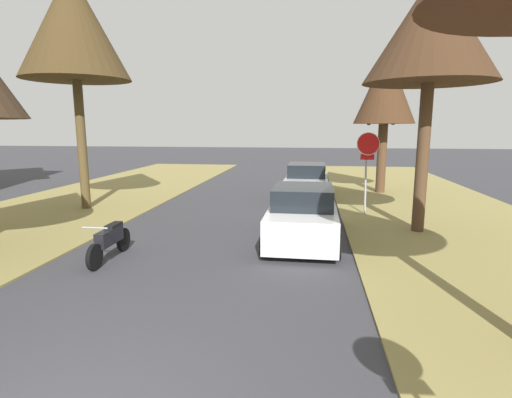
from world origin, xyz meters
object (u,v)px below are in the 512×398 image
at_px(street_tree_right_mid_a, 432,30).
at_px(street_tree_right_mid_b, 385,89).
at_px(stop_sign_far, 367,156).
at_px(parked_sedan_silver, 307,182).
at_px(street_tree_left_mid_b, 73,26).
at_px(parked_sedan_white, 303,215).
at_px(parked_motorcycle, 110,240).

bearing_deg(street_tree_right_mid_a, street_tree_right_mid_b, 89.35).
bearing_deg(stop_sign_far, parked_sedan_silver, 122.16).
relative_size(stop_sign_far, street_tree_right_mid_b, 0.44).
height_order(street_tree_right_mid_a, street_tree_left_mid_b, street_tree_left_mid_b).
relative_size(street_tree_right_mid_b, parked_sedan_white, 1.50).
xyz_separation_m(parked_sedan_white, parked_sedan_silver, (0.02, 6.97, 0.00)).
distance_m(street_tree_right_mid_a, street_tree_left_mid_b, 12.13).
bearing_deg(parked_sedan_silver, stop_sign_far, -57.84).
xyz_separation_m(street_tree_right_mid_a, parked_sedan_silver, (-3.44, 5.62, -5.14)).
bearing_deg(parked_sedan_silver, parked_sedan_white, -90.18).
distance_m(street_tree_right_mid_b, parked_sedan_silver, 5.79).
height_order(stop_sign_far, street_tree_right_mid_a, street_tree_right_mid_a).
bearing_deg(street_tree_right_mid_b, stop_sign_far, -104.70).
bearing_deg(stop_sign_far, street_tree_left_mid_b, -178.49).
distance_m(street_tree_right_mid_b, street_tree_left_mid_b, 13.37).
bearing_deg(parked_sedan_white, parked_sedan_silver, 89.82).
xyz_separation_m(stop_sign_far, parked_sedan_white, (-2.17, -3.55, -1.45)).
distance_m(parked_sedan_white, parked_sedan_silver, 6.97).
distance_m(street_tree_right_mid_a, parked_sedan_white, 6.35).
xyz_separation_m(stop_sign_far, parked_motorcycle, (-6.75, -5.88, -1.69)).
distance_m(street_tree_right_mid_a, street_tree_right_mid_b, 7.50).
bearing_deg(parked_sedan_silver, parked_motorcycle, -116.31).
bearing_deg(street_tree_right_mid_b, parked_motorcycle, -126.17).
xyz_separation_m(street_tree_right_mid_a, parked_motorcycle, (-8.04, -3.68, -5.38)).
bearing_deg(parked_motorcycle, street_tree_right_mid_a, 24.58).
relative_size(parked_sedan_white, parked_sedan_silver, 1.00).
bearing_deg(street_tree_left_mid_b, street_tree_right_mid_b, 24.67).
bearing_deg(street_tree_left_mid_b, parked_sedan_silver, 23.55).
relative_size(street_tree_right_mid_a, parked_sedan_silver, 1.67).
relative_size(street_tree_left_mid_b, parked_motorcycle, 4.24).
relative_size(stop_sign_far, street_tree_right_mid_a, 0.40).
distance_m(street_tree_right_mid_a, parked_sedan_silver, 8.36).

